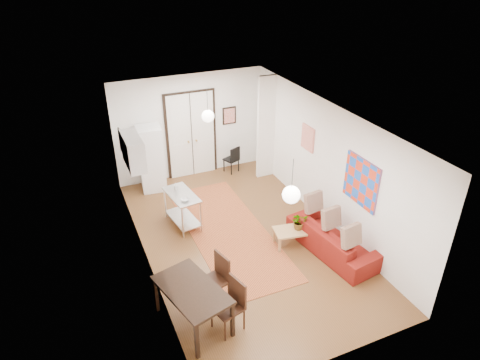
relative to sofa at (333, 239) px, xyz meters
name	(u,v)px	position (x,y,z in m)	size (l,w,h in m)	color
floor	(242,239)	(-1.61, 1.17, -0.32)	(7.00, 7.00, 0.00)	brown
ceiling	(242,117)	(-1.61, 1.17, 2.58)	(4.20, 7.00, 0.02)	silver
wall_back	(190,126)	(-1.61, 4.67, 1.13)	(4.20, 0.02, 2.90)	white
wall_front	(340,291)	(-1.61, -2.33, 1.13)	(4.20, 0.02, 2.90)	white
wall_left	(142,204)	(-3.71, 1.17, 1.13)	(0.02, 7.00, 2.90)	white
wall_right	(326,165)	(0.49, 1.17, 1.13)	(0.02, 7.00, 2.90)	white
double_doors	(191,135)	(-1.61, 4.62, 0.88)	(1.44, 0.06, 2.50)	white
stub_partition	(266,128)	(0.24, 3.72, 1.13)	(0.50, 0.10, 2.90)	white
wall_cabinet	(133,151)	(-3.53, 2.67, 1.58)	(0.35, 1.00, 0.70)	silver
painting_popart	(361,182)	(0.46, -0.08, 1.33)	(0.05, 1.00, 1.00)	red
painting_abstract	(308,138)	(0.46, 1.97, 1.48)	(0.05, 0.50, 0.60)	white
poster_back	(229,116)	(-0.46, 4.64, 1.28)	(0.40, 0.03, 0.50)	red
print_left	(122,142)	(-3.68, 3.17, 1.63)	(0.03, 0.44, 0.54)	#A26843
pendant_back	(208,116)	(-1.61, 3.17, 1.93)	(0.30, 0.30, 0.80)	silver
pendant_front	(291,195)	(-1.61, -0.83, 1.93)	(0.30, 0.30, 0.80)	silver
kilim_rug	(228,231)	(-1.78, 1.56, -0.31)	(1.66, 4.43, 0.01)	#AE5A2B
sofa	(333,239)	(0.00, 0.00, 0.00)	(2.17, 0.85, 0.63)	maroon
coffee_table	(294,232)	(-0.63, 0.53, 0.02)	(0.96, 0.64, 0.39)	tan
potted_plant	(299,221)	(-0.53, 0.53, 0.27)	(0.35, 0.30, 0.38)	#34612B
kitchen_counter	(182,206)	(-2.63, 2.27, 0.20)	(0.68, 1.13, 0.82)	silver
bowl	(185,200)	(-2.63, 1.97, 0.53)	(0.19, 0.19, 0.05)	beige
soap_bottle	(176,186)	(-2.68, 2.52, 0.59)	(0.08, 0.08, 0.17)	teal
fridge	(151,159)	(-2.86, 4.25, 0.57)	(0.63, 0.63, 1.77)	white
dining_table	(192,293)	(-3.36, -0.73, 0.38)	(1.15, 1.57, 0.78)	black
dining_chair_near	(211,274)	(-2.86, -0.28, 0.24)	(0.56, 0.71, 0.97)	#351B11
dining_chair_far	(225,300)	(-2.86, -0.98, 0.24)	(0.56, 0.71, 0.97)	#351B11
black_side_chair	(230,156)	(-0.55, 4.39, 0.14)	(0.47, 0.49, 0.79)	black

